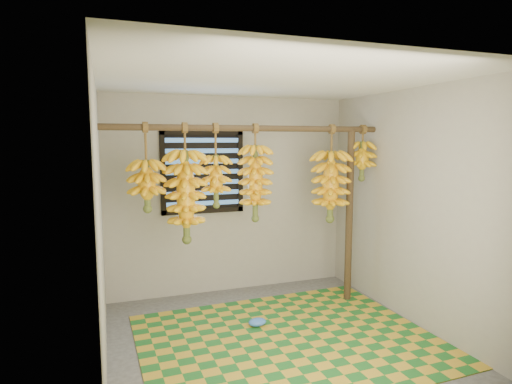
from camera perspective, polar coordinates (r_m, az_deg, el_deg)
name	(u,v)px	position (r m, az deg, el deg)	size (l,w,h in m)	color
floor	(275,341)	(4.26, 2.61, -19.28)	(3.00, 3.00, 0.01)	#484848
ceiling	(277,79)	(3.86, 2.81, 14.78)	(3.00, 3.00, 0.01)	silver
wall_back	(230,195)	(5.29, -3.44, -0.44)	(3.00, 0.01, 2.40)	gray
wall_left	(100,226)	(3.61, -20.10, -4.32)	(0.01, 3.00, 2.40)	gray
wall_right	(412,207)	(4.66, 20.13, -1.86)	(0.01, 3.00, 2.40)	gray
window	(203,172)	(5.15, -7.13, 2.67)	(1.00, 0.04, 1.00)	black
hanging_pole	(251,128)	(4.48, -0.64, 8.49)	(0.06, 0.06, 3.00)	#493721
support_post	(349,216)	(5.08, 12.33, -3.19)	(0.08, 0.08, 2.00)	#493721
woven_mat	(288,340)	(4.28, 4.29, -19.03)	(2.71, 2.17, 0.01)	#1C6022
plastic_bag	(257,322)	(4.52, 0.17, -16.96)	(0.19, 0.14, 0.08)	blue
banana_bunch_a	(147,185)	(4.28, -14.33, 0.87)	(0.34, 0.34, 0.86)	brown
banana_bunch_b	(186,197)	(4.34, -9.32, -0.60)	(0.38, 0.38, 1.20)	brown
banana_bunch_c	(216,181)	(4.39, -5.35, 1.48)	(0.31, 0.31, 0.86)	brown
banana_bunch_d	(255,183)	(4.52, -0.10, 1.21)	(0.35, 0.35, 1.02)	brown
banana_bunch_e	(331,186)	(4.90, 9.92, 0.74)	(0.40, 0.40, 1.09)	brown
banana_bunch_f	(362,161)	(5.09, 13.95, 4.08)	(0.29, 0.29, 0.63)	brown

